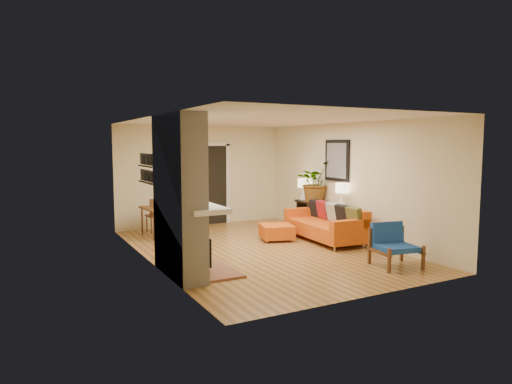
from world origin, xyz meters
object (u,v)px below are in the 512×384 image
at_px(lamp_near, 342,192).
at_px(lamp_far, 304,187).
at_px(ottoman, 277,231).
at_px(console_table, 322,209).
at_px(houseplant, 315,182).
at_px(sofa, 327,224).
at_px(dining_table, 161,213).
at_px(blue_chair, 393,243).

distance_m(lamp_near, lamp_far, 1.52).
height_order(ottoman, console_table, console_table).
bearing_deg(houseplant, lamp_near, -89.44).
relative_size(lamp_near, houseplant, 0.54).
xyz_separation_m(sofa, houseplant, (0.33, 0.95, 0.86)).
bearing_deg(dining_table, lamp_far, -10.73).
relative_size(lamp_near, lamp_far, 1.00).
xyz_separation_m(console_table, houseplant, (-0.01, 0.27, 0.65)).
relative_size(ottoman, dining_table, 0.53).
bearing_deg(lamp_near, console_table, 90.00).
bearing_deg(sofa, console_table, 63.59).
bearing_deg(console_table, sofa, -116.41).
bearing_deg(dining_table, sofa, -33.92).
relative_size(blue_chair, houseplant, 0.84).
bearing_deg(lamp_near, ottoman, 155.63).
height_order(blue_chair, lamp_far, lamp_far).
xyz_separation_m(blue_chair, houseplant, (0.60, 3.20, 0.82)).
bearing_deg(ottoman, lamp_far, 34.63).
xyz_separation_m(dining_table, lamp_near, (3.48, -2.18, 0.51)).
relative_size(blue_chair, console_table, 0.45).
distance_m(blue_chair, dining_table, 5.22).
height_order(sofa, houseplant, houseplant).
relative_size(blue_chair, dining_table, 0.53).
bearing_deg(dining_table, houseplant, -18.46).
xyz_separation_m(ottoman, lamp_far, (1.33, 0.92, 0.86)).
height_order(console_table, houseplant, houseplant).
bearing_deg(lamp_far, houseplant, -91.15).
xyz_separation_m(lamp_near, houseplant, (-0.01, 1.02, 0.16)).
xyz_separation_m(ottoman, console_table, (1.33, 0.15, 0.38)).
bearing_deg(ottoman, blue_chair, -75.43).
distance_m(lamp_far, houseplant, 0.52).
bearing_deg(blue_chair, dining_table, 123.37).
bearing_deg(sofa, lamp_far, 76.91).
xyz_separation_m(sofa, ottoman, (-0.99, 0.53, -0.17)).
distance_m(lamp_near, houseplant, 1.04).
height_order(dining_table, lamp_near, lamp_near).
distance_m(sofa, lamp_near, 0.78).
height_order(lamp_far, houseplant, houseplant).
relative_size(dining_table, lamp_near, 2.92).
relative_size(console_table, houseplant, 1.86).
bearing_deg(ottoman, houseplant, 17.64).
xyz_separation_m(sofa, console_table, (0.34, 0.68, 0.21)).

